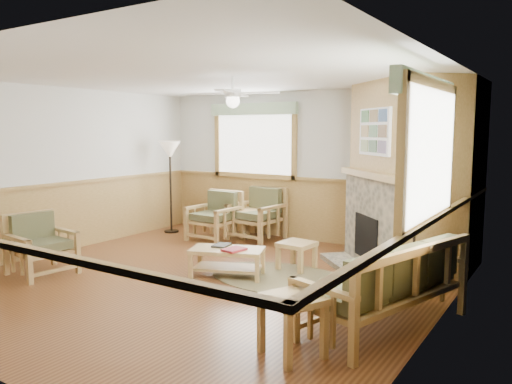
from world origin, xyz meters
The scene contains 23 objects.
floor centered at (0.00, 0.00, -0.01)m, with size 6.00×6.00×0.01m, color brown.
ceiling centered at (0.00, 0.00, 2.70)m, with size 6.00×6.00×0.01m, color white.
wall_back centered at (0.00, 3.00, 1.35)m, with size 6.00×0.02×2.70m, color silver.
wall_left centered at (-3.00, 0.00, 1.35)m, with size 0.02×6.00×2.70m, color silver.
wall_right centered at (3.00, 0.00, 1.35)m, with size 0.02×6.00×2.70m, color silver.
wainscot centered at (0.00, 0.00, 0.55)m, with size 6.00×6.00×1.10m, color #9F7B41, non-canonical shape.
fireplace centered at (2.05, 2.05, 1.35)m, with size 2.20×2.20×2.70m, color #9F7B41, non-canonical shape.
window_back centered at (-1.10, 2.96, 2.53)m, with size 1.90×0.16×1.50m, color white, non-canonical shape.
window_right centered at (2.96, -0.20, 2.53)m, with size 0.16×1.90×1.50m, color white, non-canonical shape.
ceiling_fan centered at (0.30, 0.30, 2.66)m, with size 1.24×1.24×0.36m, color white, non-canonical shape.
sofa centered at (2.55, -0.23, 0.45)m, with size 0.80×1.94×0.89m, color #AC8950, non-canonical shape.
armchair_back_left centered at (-1.42, 2.09, 0.44)m, with size 0.79×0.79×0.88m, color #AC8950, non-canonical shape.
armchair_back_right centered at (-0.79, 2.55, 0.47)m, with size 0.84×0.84×0.95m, color #AC8950, non-canonical shape.
armchair_left centered at (-2.07, -0.98, 0.42)m, with size 0.75×0.75×0.85m, color #AC8950, non-canonical shape.
coffee_table centered at (0.18, 0.32, 0.20)m, with size 0.99×0.49×0.40m, color #AC8950, non-canonical shape.
end_table_chairs centered at (-1.03, 2.55, 0.27)m, with size 0.48×0.46×0.54m, color #AC8950, non-canonical shape.
end_table_sofa centered at (2.09, -1.32, 0.28)m, with size 0.49×0.47×0.55m, color #AC8950, non-canonical shape.
footstool centered at (0.80, 1.16, 0.20)m, with size 0.46×0.46×0.40m, color #AC8950, non-canonical shape.
braided_rug centered at (0.81, 0.66, 0.01)m, with size 2.04×2.04×0.01m, color brown.
floor_lamp_left centered at (-2.54, 2.16, 0.90)m, with size 0.41×0.41×1.80m, color black, non-canonical shape.
floor_lamp_right centered at (2.55, 0.86, 0.78)m, with size 0.36×0.36×1.56m, color black, non-canonical shape.
book_red centered at (0.33, 0.27, 0.43)m, with size 0.22×0.30×0.03m, color maroon.
book_dark centered at (0.03, 0.39, 0.42)m, with size 0.20×0.27×0.03m, color #272721.
Camera 1 is at (4.13, -5.07, 2.00)m, focal length 35.00 mm.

